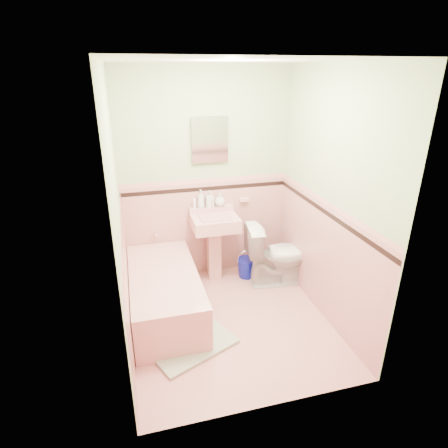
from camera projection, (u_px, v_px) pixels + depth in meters
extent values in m
plane|color=pink|center=(230.00, 321.00, 3.88)|extent=(2.20, 2.20, 0.00)
plane|color=white|center=(232.00, 60.00, 2.92)|extent=(2.20, 2.20, 0.00)
plane|color=beige|center=(206.00, 178.00, 4.38)|extent=(2.50, 0.00, 2.50)
plane|color=beige|center=(277.00, 266.00, 2.42)|extent=(2.50, 0.00, 2.50)
plane|color=beige|center=(118.00, 219.00, 3.16)|extent=(0.00, 2.50, 2.50)
plane|color=beige|center=(329.00, 200.00, 3.64)|extent=(0.00, 2.50, 2.50)
plane|color=pink|center=(207.00, 229.00, 4.62)|extent=(2.00, 0.00, 2.00)
plane|color=pink|center=(271.00, 344.00, 2.68)|extent=(2.00, 0.00, 2.00)
plane|color=pink|center=(127.00, 285.00, 3.42)|extent=(0.00, 2.20, 2.20)
plane|color=pink|center=(321.00, 259.00, 3.88)|extent=(0.00, 2.20, 2.20)
plane|color=black|center=(206.00, 189.00, 4.42)|extent=(2.00, 0.00, 2.00)
plane|color=black|center=(275.00, 281.00, 2.49)|extent=(2.00, 0.00, 2.00)
plane|color=black|center=(122.00, 233.00, 3.22)|extent=(0.00, 2.20, 2.20)
plane|color=black|center=(326.00, 212.00, 3.68)|extent=(0.00, 2.20, 2.20)
plane|color=pink|center=(206.00, 181.00, 4.38)|extent=(2.00, 0.00, 2.00)
plane|color=pink|center=(276.00, 268.00, 2.45)|extent=(2.00, 0.00, 2.00)
plane|color=pink|center=(121.00, 222.00, 3.18)|extent=(0.00, 2.20, 2.20)
plane|color=pink|center=(327.00, 203.00, 3.64)|extent=(0.00, 2.20, 2.20)
cube|color=#DE9A98|center=(165.00, 294.00, 3.94)|extent=(0.70, 1.50, 0.45)
cylinder|color=silver|center=(156.00, 233.00, 4.43)|extent=(0.04, 0.12, 0.04)
cylinder|color=silver|center=(212.00, 204.00, 4.42)|extent=(0.02, 0.02, 0.10)
cube|color=white|center=(210.00, 140.00, 4.19)|extent=(0.37, 0.04, 0.46)
cube|color=#DE9A98|center=(244.00, 200.00, 4.57)|extent=(0.12, 0.07, 0.04)
imported|color=#B2B2B2|center=(201.00, 199.00, 4.40)|extent=(0.10, 0.10, 0.22)
imported|color=#B2B2B2|center=(210.00, 199.00, 4.43)|extent=(0.09, 0.10, 0.20)
imported|color=#B2B2B2|center=(220.00, 200.00, 4.47)|extent=(0.17, 0.17, 0.16)
cylinder|color=white|center=(194.00, 204.00, 4.40)|extent=(0.04, 0.04, 0.12)
imported|color=white|center=(277.00, 254.00, 4.45)|extent=(0.79, 0.51, 0.76)
cube|color=#92A388|center=(191.00, 344.00, 3.53)|extent=(0.92, 0.79, 0.03)
cube|color=#BF1E59|center=(194.00, 345.00, 3.45)|extent=(0.16, 0.08, 0.06)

